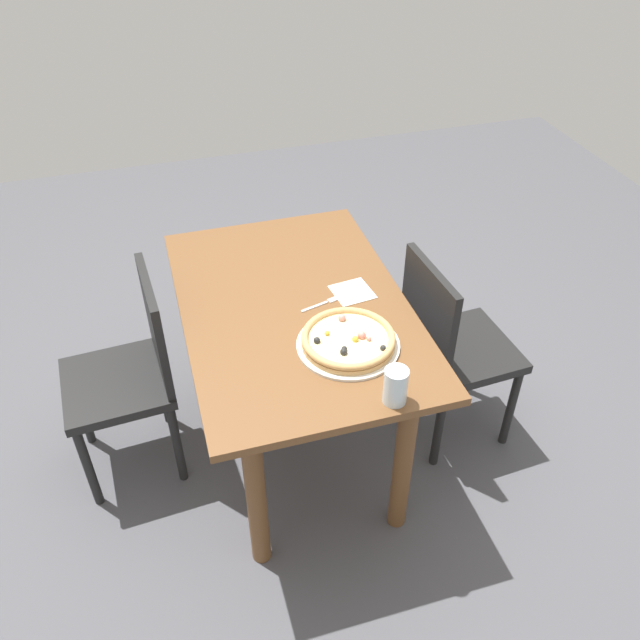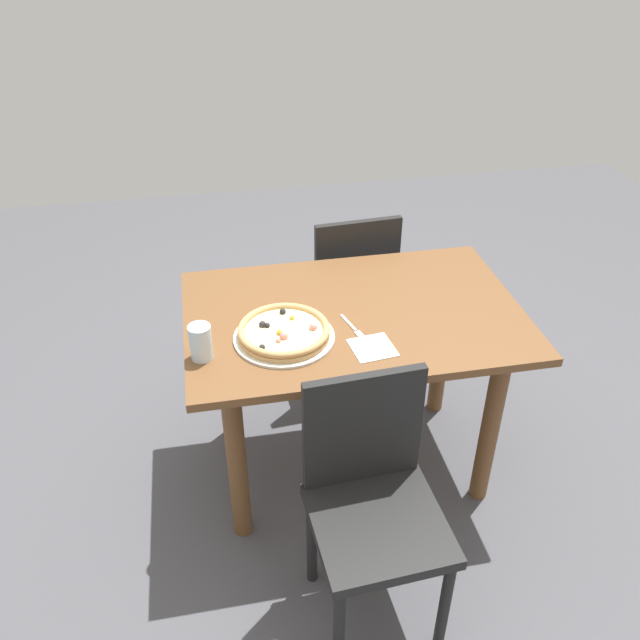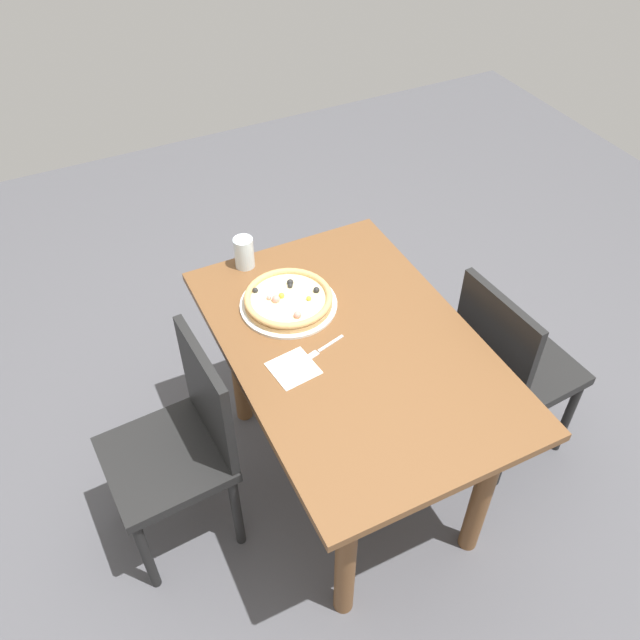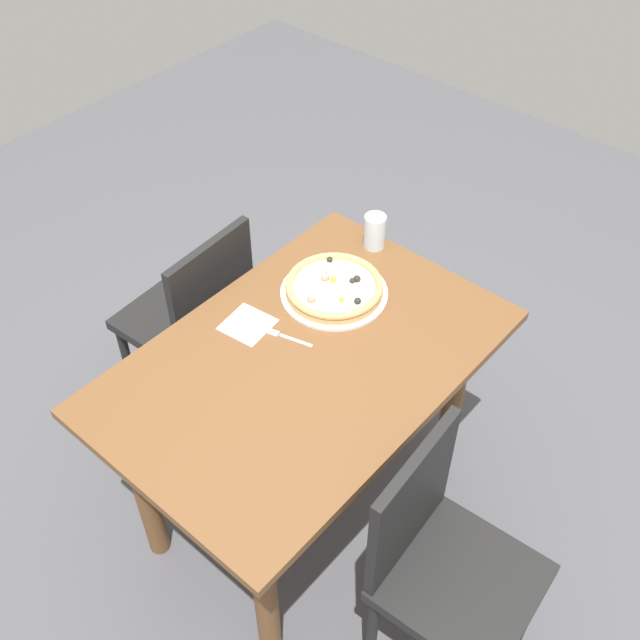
{
  "view_description": "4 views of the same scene",
  "coord_description": "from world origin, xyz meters",
  "px_view_note": "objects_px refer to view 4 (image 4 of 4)",
  "views": [
    {
      "loc": [
        1.83,
        -0.44,
        2.21
      ],
      "look_at": [
        0.14,
        0.06,
        0.79
      ],
      "focal_mm": 36.65,
      "sensor_mm": 36.0,
      "label": 1
    },
    {
      "loc": [
        0.5,
        1.94,
        2.09
      ],
      "look_at": [
        0.14,
        0.06,
        0.79
      ],
      "focal_mm": 37.04,
      "sensor_mm": 36.0,
      "label": 2
    },
    {
      "loc": [
        -1.34,
        0.78,
        2.36
      ],
      "look_at": [
        0.14,
        0.06,
        0.79
      ],
      "focal_mm": 37.09,
      "sensor_mm": 36.0,
      "label": 3
    },
    {
      "loc": [
        -1.12,
        -1.03,
        2.43
      ],
      "look_at": [
        0.14,
        0.06,
        0.79
      ],
      "focal_mm": 42.49,
      "sensor_mm": 36.0,
      "label": 4
    }
  ],
  "objects_px": {
    "chair_far": "(194,317)",
    "drinking_glass": "(375,231)",
    "chair_near": "(442,561)",
    "fork": "(283,336)",
    "dining_table": "(305,389)",
    "pizza": "(334,287)",
    "napkin": "(248,324)",
    "plate": "(334,293)"
  },
  "relations": [
    {
      "from": "chair_near",
      "to": "fork",
      "type": "distance_m",
      "value": 0.79
    },
    {
      "from": "chair_near",
      "to": "chair_far",
      "type": "height_order",
      "value": "same"
    },
    {
      "from": "chair_far",
      "to": "drinking_glass",
      "type": "distance_m",
      "value": 0.74
    },
    {
      "from": "chair_near",
      "to": "chair_far",
      "type": "xyz_separation_m",
      "value": [
        0.21,
        1.24,
        0.0
      ]
    },
    {
      "from": "dining_table",
      "to": "drinking_glass",
      "type": "relative_size",
      "value": 9.92
    },
    {
      "from": "chair_far",
      "to": "plate",
      "type": "height_order",
      "value": "chair_far"
    },
    {
      "from": "dining_table",
      "to": "drinking_glass",
      "type": "xyz_separation_m",
      "value": [
        0.55,
        0.17,
        0.2
      ]
    },
    {
      "from": "chair_near",
      "to": "pizza",
      "type": "bearing_deg",
      "value": -122.69
    },
    {
      "from": "chair_near",
      "to": "pizza",
      "type": "relative_size",
      "value": 2.81
    },
    {
      "from": "dining_table",
      "to": "chair_near",
      "type": "xyz_separation_m",
      "value": [
        -0.13,
        -0.62,
        -0.14
      ]
    },
    {
      "from": "plate",
      "to": "fork",
      "type": "height_order",
      "value": "plate"
    },
    {
      "from": "plate",
      "to": "drinking_glass",
      "type": "distance_m",
      "value": 0.29
    },
    {
      "from": "chair_near",
      "to": "drinking_glass",
      "type": "height_order",
      "value": "drinking_glass"
    },
    {
      "from": "dining_table",
      "to": "napkin",
      "type": "relative_size",
      "value": 8.74
    },
    {
      "from": "plate",
      "to": "napkin",
      "type": "bearing_deg",
      "value": 158.72
    },
    {
      "from": "fork",
      "to": "chair_far",
      "type": "bearing_deg",
      "value": -21.46
    },
    {
      "from": "pizza",
      "to": "fork",
      "type": "height_order",
      "value": "pizza"
    },
    {
      "from": "pizza",
      "to": "napkin",
      "type": "height_order",
      "value": "pizza"
    },
    {
      "from": "napkin",
      "to": "chair_far",
      "type": "bearing_deg",
      "value": 77.1
    },
    {
      "from": "dining_table",
      "to": "pizza",
      "type": "distance_m",
      "value": 0.34
    },
    {
      "from": "chair_near",
      "to": "chair_far",
      "type": "relative_size",
      "value": 1.0
    },
    {
      "from": "chair_far",
      "to": "napkin",
      "type": "xyz_separation_m",
      "value": [
        -0.09,
        -0.39,
        0.28
      ]
    },
    {
      "from": "chair_near",
      "to": "plate",
      "type": "relative_size",
      "value": 2.54
    },
    {
      "from": "fork",
      "to": "drinking_glass",
      "type": "xyz_separation_m",
      "value": [
        0.53,
        0.06,
        0.06
      ]
    },
    {
      "from": "chair_far",
      "to": "fork",
      "type": "height_order",
      "value": "chair_far"
    },
    {
      "from": "dining_table",
      "to": "napkin",
      "type": "bearing_deg",
      "value": 92.88
    },
    {
      "from": "dining_table",
      "to": "chair_near",
      "type": "bearing_deg",
      "value": -101.69
    },
    {
      "from": "pizza",
      "to": "napkin",
      "type": "xyz_separation_m",
      "value": [
        -0.28,
        0.11,
        -0.03
      ]
    },
    {
      "from": "dining_table",
      "to": "plate",
      "type": "xyz_separation_m",
      "value": [
        0.27,
        0.12,
        0.14
      ]
    },
    {
      "from": "dining_table",
      "to": "drinking_glass",
      "type": "height_order",
      "value": "drinking_glass"
    },
    {
      "from": "chair_near",
      "to": "fork",
      "type": "bearing_deg",
      "value": -105.88
    },
    {
      "from": "drinking_glass",
      "to": "chair_far",
      "type": "bearing_deg",
      "value": 136.73
    },
    {
      "from": "pizza",
      "to": "fork",
      "type": "bearing_deg",
      "value": -178.18
    },
    {
      "from": "chair_far",
      "to": "pizza",
      "type": "distance_m",
      "value": 0.62
    },
    {
      "from": "plate",
      "to": "drinking_glass",
      "type": "xyz_separation_m",
      "value": [
        0.28,
        0.06,
        0.06
      ]
    },
    {
      "from": "pizza",
      "to": "drinking_glass",
      "type": "xyz_separation_m",
      "value": [
        0.28,
        0.06,
        0.03
      ]
    },
    {
      "from": "chair_far",
      "to": "drinking_glass",
      "type": "bearing_deg",
      "value": -46.89
    },
    {
      "from": "dining_table",
      "to": "fork",
      "type": "height_order",
      "value": "fork"
    },
    {
      "from": "dining_table",
      "to": "chair_near",
      "type": "relative_size",
      "value": 1.38
    },
    {
      "from": "plate",
      "to": "drinking_glass",
      "type": "height_order",
      "value": "drinking_glass"
    },
    {
      "from": "chair_far",
      "to": "plate",
      "type": "relative_size",
      "value": 2.54
    },
    {
      "from": "plate",
      "to": "drinking_glass",
      "type": "relative_size",
      "value": 2.82
    }
  ]
}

